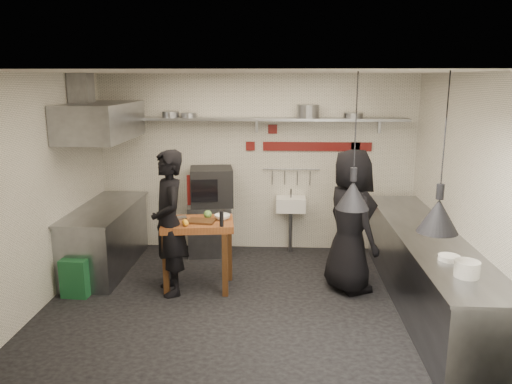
{
  "coord_description": "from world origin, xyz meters",
  "views": [
    {
      "loc": [
        0.38,
        -5.75,
        2.74
      ],
      "look_at": [
        0.08,
        0.3,
        1.35
      ],
      "focal_mm": 35.0,
      "sensor_mm": 36.0,
      "label": 1
    }
  ],
  "objects_px": {
    "combi_oven": "(212,186)",
    "prep_table": "(199,254)",
    "green_bin": "(78,276)",
    "chef_left": "(169,223)",
    "oven_stand": "(209,229)",
    "chef_right": "(351,221)"
  },
  "relations": [
    {
      "from": "green_bin",
      "to": "prep_table",
      "type": "height_order",
      "value": "prep_table"
    },
    {
      "from": "green_bin",
      "to": "chef_left",
      "type": "distance_m",
      "value": 1.37
    },
    {
      "from": "combi_oven",
      "to": "chef_left",
      "type": "relative_size",
      "value": 0.34
    },
    {
      "from": "green_bin",
      "to": "chef_left",
      "type": "xyz_separation_m",
      "value": [
        1.18,
        0.13,
        0.68
      ]
    },
    {
      "from": "prep_table",
      "to": "combi_oven",
      "type": "bearing_deg",
      "value": 82.68
    },
    {
      "from": "green_bin",
      "to": "prep_table",
      "type": "relative_size",
      "value": 0.54
    },
    {
      "from": "combi_oven",
      "to": "green_bin",
      "type": "height_order",
      "value": "combi_oven"
    },
    {
      "from": "prep_table",
      "to": "chef_left",
      "type": "height_order",
      "value": "chef_left"
    },
    {
      "from": "oven_stand",
      "to": "green_bin",
      "type": "xyz_separation_m",
      "value": [
        -1.47,
        -1.64,
        -0.15
      ]
    },
    {
      "from": "prep_table",
      "to": "green_bin",
      "type": "bearing_deg",
      "value": -176.01
    },
    {
      "from": "combi_oven",
      "to": "prep_table",
      "type": "bearing_deg",
      "value": -99.02
    },
    {
      "from": "combi_oven",
      "to": "green_bin",
      "type": "bearing_deg",
      "value": -141.85
    },
    {
      "from": "green_bin",
      "to": "combi_oven",
      "type": "bearing_deg",
      "value": 47.15
    },
    {
      "from": "chef_left",
      "to": "chef_right",
      "type": "height_order",
      "value": "chef_left"
    },
    {
      "from": "chef_right",
      "to": "green_bin",
      "type": "bearing_deg",
      "value": 71.5
    },
    {
      "from": "chef_left",
      "to": "chef_right",
      "type": "distance_m",
      "value": 2.33
    },
    {
      "from": "oven_stand",
      "to": "chef_right",
      "type": "relative_size",
      "value": 0.43
    },
    {
      "from": "green_bin",
      "to": "chef_left",
      "type": "bearing_deg",
      "value": 6.4
    },
    {
      "from": "oven_stand",
      "to": "chef_right",
      "type": "distance_m",
      "value": 2.47
    },
    {
      "from": "combi_oven",
      "to": "chef_left",
      "type": "height_order",
      "value": "chef_left"
    },
    {
      "from": "oven_stand",
      "to": "green_bin",
      "type": "height_order",
      "value": "oven_stand"
    },
    {
      "from": "green_bin",
      "to": "chef_left",
      "type": "height_order",
      "value": "chef_left"
    }
  ]
}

